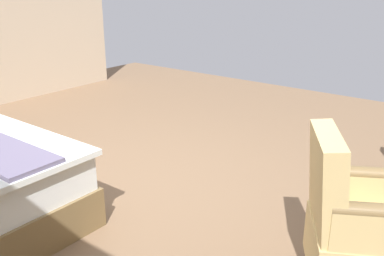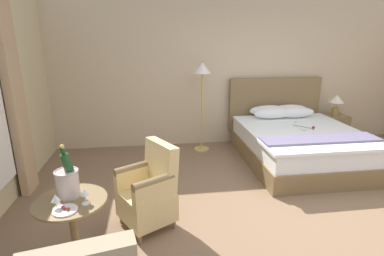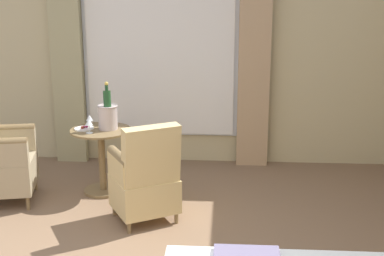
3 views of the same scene
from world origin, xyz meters
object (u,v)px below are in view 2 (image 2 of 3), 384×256
at_px(bedside_lamp, 337,101).
at_px(wine_glass_near_edge, 85,193).
at_px(armchair_by_window, 149,192).
at_px(floor_lamp_brass, 202,81).
at_px(snack_plate, 65,210).
at_px(side_table_round, 74,228).
at_px(champagne_bucket, 68,180).
at_px(nightstand, 333,129).
at_px(bed, 296,141).
at_px(wine_glass_near_bucket, 56,199).

height_order(bedside_lamp, wine_glass_near_edge, bedside_lamp).
relative_size(bedside_lamp, armchair_by_window, 0.42).
distance_m(floor_lamp_brass, snack_plate, 3.38).
relative_size(side_table_round, champagne_bucket, 1.40).
bearing_deg(bedside_lamp, snack_plate, -144.96).
bearing_deg(side_table_round, bedside_lamp, 33.46).
bearing_deg(floor_lamp_brass, armchair_by_window, -113.42).
distance_m(floor_lamp_brass, champagne_bucket, 3.16).
xyz_separation_m(floor_lamp_brass, side_table_round, (-1.61, -2.74, -0.88)).
relative_size(nightstand, floor_lamp_brass, 0.35).
relative_size(bed, floor_lamp_brass, 1.37).
bearing_deg(wine_glass_near_bucket, bed, 34.63).
bearing_deg(snack_plate, bed, 35.76).
xyz_separation_m(side_table_round, wine_glass_near_edge, (0.14, -0.08, 0.38)).
distance_m(bedside_lamp, armchair_by_window, 4.23).
bearing_deg(champagne_bucket, wine_glass_near_bucket, -103.82).
height_order(bedside_lamp, champagne_bucket, champagne_bucket).
bearing_deg(floor_lamp_brass, wine_glass_near_edge, -117.45).
bearing_deg(wine_glass_near_edge, snack_plate, -147.15).
distance_m(side_table_round, armchair_by_window, 0.86).
bearing_deg(armchair_by_window, nightstand, 32.17).
distance_m(side_table_round, champagne_bucket, 0.44).
bearing_deg(bed, floor_lamp_brass, 155.28).
distance_m(wine_glass_near_bucket, armchair_by_window, 1.06).
height_order(side_table_round, snack_plate, snack_plate).
bearing_deg(wine_glass_near_bucket, snack_plate, -28.39).
relative_size(bedside_lamp, champagne_bucket, 0.82).
bearing_deg(bedside_lamp, nightstand, 0.00).
xyz_separation_m(wine_glass_near_edge, armchair_by_window, (0.51, 0.62, -0.37)).
bearing_deg(champagne_bucket, armchair_by_window, 34.92).
relative_size(champagne_bucket, wine_glass_near_bucket, 3.65).
relative_size(bedside_lamp, wine_glass_near_bucket, 3.01).
bearing_deg(nightstand, bedside_lamp, 180.00).
height_order(bedside_lamp, side_table_round, bedside_lamp).
relative_size(floor_lamp_brass, side_table_round, 2.37).
bearing_deg(side_table_round, floor_lamp_brass, 59.61).
height_order(bed, wine_glass_near_edge, bed).
height_order(side_table_round, wine_glass_near_edge, wine_glass_near_edge).
bearing_deg(nightstand, bed, -147.03).
distance_m(bedside_lamp, floor_lamp_brass, 2.64).
relative_size(side_table_round, armchair_by_window, 0.72).
height_order(champagne_bucket, wine_glass_near_edge, champagne_bucket).
bearing_deg(nightstand, armchair_by_window, -147.83).
xyz_separation_m(side_table_round, wine_glass_near_bucket, (-0.07, -0.13, 0.37)).
distance_m(nightstand, wine_glass_near_bucket, 5.20).
bearing_deg(wine_glass_near_edge, champagne_bucket, 137.75).
xyz_separation_m(floor_lamp_brass, snack_plate, (-1.61, -2.91, -0.60)).
height_order(floor_lamp_brass, champagne_bucket, floor_lamp_brass).
distance_m(wine_glass_near_bucket, wine_glass_near_edge, 0.22).
bearing_deg(wine_glass_near_edge, floor_lamp_brass, 62.55).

